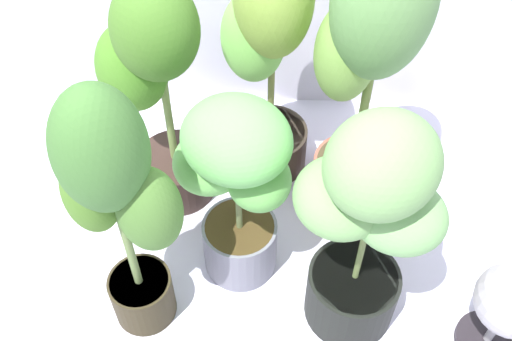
# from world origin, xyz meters

# --- Properties ---
(ground_plane) EXTENTS (8.00, 8.00, 0.00)m
(ground_plane) POSITION_xyz_m (0.00, 0.00, 0.00)
(ground_plane) COLOR silver
(ground_plane) RESTS_ON ground
(potted_plant_front_right) EXTENTS (0.44, 0.39, 0.79)m
(potted_plant_front_right) POSITION_xyz_m (0.28, -0.09, 0.45)
(potted_plant_front_right) COLOR black
(potted_plant_front_right) RESTS_ON ground
(potted_plant_center) EXTENTS (0.42, 0.39, 0.67)m
(potted_plant_center) POSITION_xyz_m (-0.05, 0.08, 0.41)
(potted_plant_center) COLOR slate
(potted_plant_center) RESTS_ON ground
(potted_plant_back_left) EXTENTS (0.41, 0.35, 0.84)m
(potted_plant_back_left) POSITION_xyz_m (-0.30, 0.39, 0.48)
(potted_plant_back_left) COLOR #34231E
(potted_plant_back_left) RESTS_ON ground
(potted_plant_back_right) EXTENTS (0.40, 0.41, 1.02)m
(potted_plant_back_right) POSITION_xyz_m (0.32, 0.38, 0.61)
(potted_plant_back_right) COLOR #93503E
(potted_plant_back_right) RESTS_ON ground
(potted_plant_back_center) EXTENTS (0.33, 0.32, 0.90)m
(potted_plant_back_center) POSITION_xyz_m (0.03, 0.52, 0.51)
(potted_plant_back_center) COLOR black
(potted_plant_back_center) RESTS_ON ground
(potted_plant_front_left) EXTENTS (0.35, 0.29, 0.89)m
(potted_plant_front_left) POSITION_xyz_m (-0.32, -0.10, 0.54)
(potted_plant_front_left) COLOR #322A18
(potted_plant_front_left) RESTS_ON ground
(floor_fan) EXTENTS (0.28, 0.28, 0.35)m
(floor_fan) POSITION_xyz_m (0.68, -0.20, 0.23)
(floor_fan) COLOR black
(floor_fan) RESTS_ON ground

